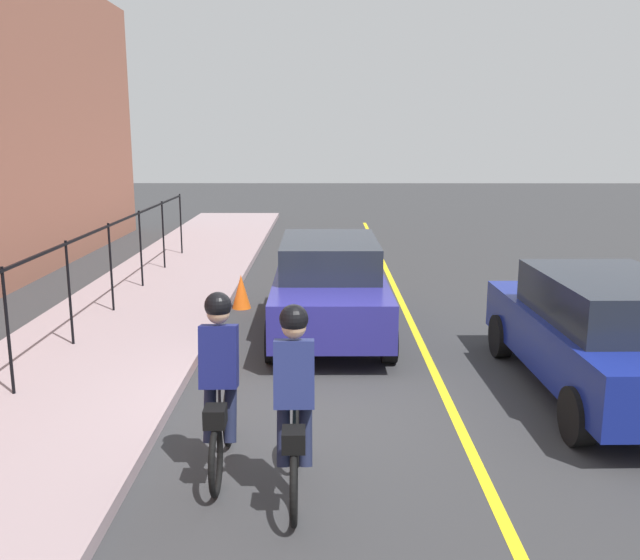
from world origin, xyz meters
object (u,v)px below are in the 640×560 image
object	(u,v)px
cyclist_follow	(294,404)
traffic_cone_far	(221,349)
cyclist_lead	(220,385)
patrol_sedan	(603,333)
traffic_cone_near	(241,292)
parked_sedan_rear	(329,285)

from	to	relation	value
cyclist_follow	traffic_cone_far	size ratio (longest dim) A/B	3.21
cyclist_lead	patrol_sedan	distance (m)	5.02
cyclist_lead	traffic_cone_far	world-z (taller)	cyclist_lead
traffic_cone_near	traffic_cone_far	world-z (taller)	traffic_cone_near
traffic_cone_near	traffic_cone_far	size ratio (longest dim) A/B	1.16
cyclist_lead	traffic_cone_far	bearing A→B (deg)	7.29
traffic_cone_near	traffic_cone_far	xyz separation A→B (m)	(-3.49, -0.12, -0.05)
cyclist_follow	traffic_cone_near	distance (m)	7.19
cyclist_follow	parked_sedan_rear	bearing A→B (deg)	-5.08
cyclist_lead	parked_sedan_rear	xyz separation A→B (m)	(4.91, -1.10, -0.09)
patrol_sedan	traffic_cone_far	bearing A→B (deg)	77.81
patrol_sedan	parked_sedan_rear	xyz separation A→B (m)	(2.81, 3.46, 0.00)
cyclist_lead	parked_sedan_rear	size ratio (longest dim) A/B	0.41
patrol_sedan	traffic_cone_far	distance (m)	5.14
cyclist_lead	patrol_sedan	world-z (taller)	cyclist_lead
traffic_cone_far	traffic_cone_near	bearing A→B (deg)	1.99
parked_sedan_rear	cyclist_follow	bearing A→B (deg)	-4.32
patrol_sedan	traffic_cone_near	xyz separation A→B (m)	(4.46, 5.14, -0.49)
patrol_sedan	traffic_cone_near	world-z (taller)	patrol_sedan
cyclist_lead	traffic_cone_near	size ratio (longest dim) A/B	2.76
parked_sedan_rear	traffic_cone_near	bearing A→B (deg)	-134.83
cyclist_lead	traffic_cone_far	distance (m)	3.16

